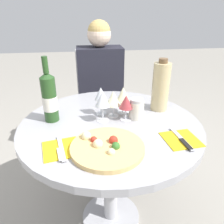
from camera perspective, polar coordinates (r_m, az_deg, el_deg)
The scene contains 15 objects.
ground_plane at distance 1.59m, azimuth -0.31°, elevation -25.73°, with size 12.00×12.00×0.00m, color gray.
dining_table at distance 1.18m, azimuth -0.38°, elevation -7.57°, with size 0.93×0.93×0.71m.
chair_behind_diner at distance 1.94m, azimuth -3.07°, elevation 1.56°, with size 0.38×0.38×0.93m.
seated_diner at distance 1.78m, azimuth -2.72°, elevation 1.74°, with size 0.35×0.43×1.16m.
pizza_large at distance 0.92m, azimuth -1.44°, elevation -9.07°, with size 0.31×0.31×0.05m.
wine_bottle at distance 1.14m, azimuth -16.02°, elevation 3.63°, with size 0.07×0.07×0.33m.
tall_carafe at distance 1.25m, azimuth 12.61°, elevation 6.52°, with size 0.10×0.10×0.29m.
sugar_shaker at distance 1.16m, azimuth 6.43°, elevation 0.89°, with size 0.08×0.08×0.11m.
wine_glass_center at distance 1.14m, azimuth 0.30°, elevation 3.53°, with size 0.08×0.08×0.15m.
wine_glass_back_left at distance 1.17m, azimuth -2.94°, elevation 4.63°, with size 0.07×0.07×0.15m.
wine_glass_front_right at distance 1.12m, azimuth 3.69°, elevation 2.53°, with size 0.07×0.07×0.14m.
wine_glass_back_right at distance 1.19m, azimuth 2.91°, elevation 4.57°, with size 0.07×0.07×0.15m.
wine_glass_front_left at distance 1.09m, azimuth -2.54°, elevation 3.20°, with size 0.07×0.07×0.16m.
place_setting_left at distance 0.95m, azimuth -13.13°, elevation -9.38°, with size 0.18×0.19×0.01m.
place_setting_right at distance 1.03m, azimuth 17.67°, elevation -6.85°, with size 0.16×0.19×0.01m.
Camera 1 is at (-0.13, -0.98, 1.24)m, focal length 35.00 mm.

